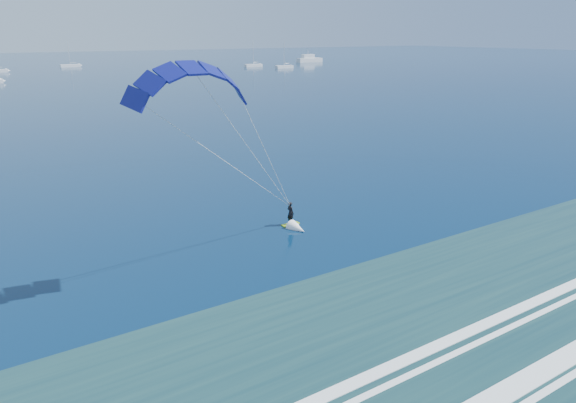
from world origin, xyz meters
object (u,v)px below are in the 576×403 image
at_px(kitesurfer_rig, 249,149).
at_px(motor_yacht, 309,59).
at_px(sailboat_6, 284,67).
at_px(sailboat_5, 253,65).
at_px(sailboat_4, 70,66).

distance_m(kitesurfer_rig, motor_yacht, 245.23).
bearing_deg(motor_yacht, sailboat_6, -137.35).
bearing_deg(sailboat_5, kitesurfer_rig, -118.91).
height_order(sailboat_5, sailboat_6, sailboat_5).
bearing_deg(motor_yacht, sailboat_5, -157.55).
bearing_deg(sailboat_6, motor_yacht, 42.65).
bearing_deg(kitesurfer_rig, sailboat_5, 61.09).
distance_m(motor_yacht, sailboat_4, 116.09).
xyz_separation_m(kitesurfer_rig, sailboat_4, (29.68, 223.40, -6.84)).
height_order(motor_yacht, sailboat_5, sailboat_5).
bearing_deg(sailboat_5, sailboat_6, -67.44).
relative_size(motor_yacht, sailboat_6, 1.28).
bearing_deg(kitesurfer_rig, motor_yacht, 54.27).
xyz_separation_m(motor_yacht, sailboat_6, (-36.53, -33.65, -0.87)).
height_order(kitesurfer_rig, sailboat_5, kitesurfer_rig).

